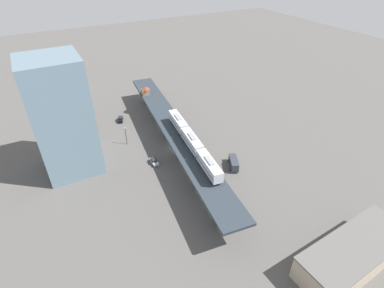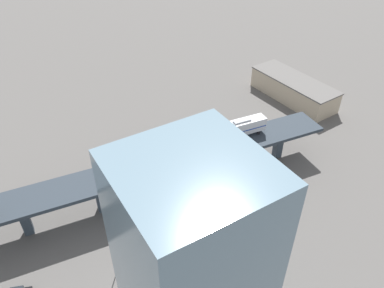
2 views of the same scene
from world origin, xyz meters
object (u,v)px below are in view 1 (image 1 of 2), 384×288
object	(u,v)px
street_car_silver	(154,161)
street_lamp	(126,134)
warehouse_building	(353,254)
signal_hut	(145,91)
office_tower	(62,118)
subway_train	(192,141)
street_car_black	(120,119)
delivery_truck	(234,163)

from	to	relation	value
street_car_silver	street_lamp	bearing A→B (deg)	-74.64
street_lamp	warehouse_building	distance (m)	76.53
signal_hut	warehouse_building	xyz separation A→B (m)	(-13.90, 89.30, -6.95)
street_car_silver	warehouse_building	distance (m)	60.83
street_lamp	office_tower	distance (m)	23.85
subway_train	office_tower	world-z (taller)	office_tower
subway_train	office_tower	size ratio (longest dim) A/B	1.04
street_car_black	office_tower	xyz separation A→B (m)	(21.81, 21.86, 17.06)
street_car_black	warehouse_building	xyz separation A→B (m)	(-25.97, 88.13, 2.47)
delivery_truck	office_tower	distance (m)	53.77
warehouse_building	street_car_silver	bearing A→B (deg)	-65.98
street_car_silver	delivery_truck	bearing A→B (deg)	147.33
subway_train	office_tower	bearing A→B (deg)	-31.29
signal_hut	street_car_black	size ratio (longest dim) A/B	0.76
delivery_truck	warehouse_building	distance (m)	41.64
office_tower	delivery_truck	bearing A→B (deg)	151.11
delivery_truck	street_car_black	bearing A→B (deg)	-63.67
warehouse_building	office_tower	distance (m)	83.00
street_car_black	street_car_silver	size ratio (longest dim) A/B	1.08
street_car_black	street_lamp	bearing A→B (deg)	80.24
subway_train	delivery_truck	distance (m)	16.40
signal_hut	street_car_silver	bearing A→B (deg)	72.21
street_car_silver	warehouse_building	size ratio (longest dim) A/B	0.15
street_car_silver	street_lamp	world-z (taller)	street_lamp
warehouse_building	office_tower	size ratio (longest dim) A/B	0.81
signal_hut	street_lamp	distance (m)	24.62
delivery_truck	subway_train	bearing A→B (deg)	-22.11
street_car_black	street_lamp	world-z (taller)	street_lamp
signal_hut	street_lamp	world-z (taller)	signal_hut
delivery_truck	street_lamp	bearing A→B (deg)	-48.39
delivery_truck	street_lamp	world-z (taller)	street_lamp
signal_hut	street_car_silver	world-z (taller)	signal_hut
warehouse_building	street_car_black	bearing A→B (deg)	-73.58
street_lamp	street_car_black	bearing A→B (deg)	-99.76
street_car_black	warehouse_building	world-z (taller)	warehouse_building
subway_train	street_car_silver	world-z (taller)	subway_train
subway_train	street_car_silver	bearing A→B (deg)	-43.69
subway_train	street_car_black	size ratio (longest dim) A/B	7.84
street_lamp	subway_train	bearing A→B (deg)	119.21
street_lamp	warehouse_building	bearing A→B (deg)	112.23
warehouse_building	office_tower	world-z (taller)	office_tower
subway_train	warehouse_building	xyz separation A→B (m)	(-15.39, 46.59, -7.69)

